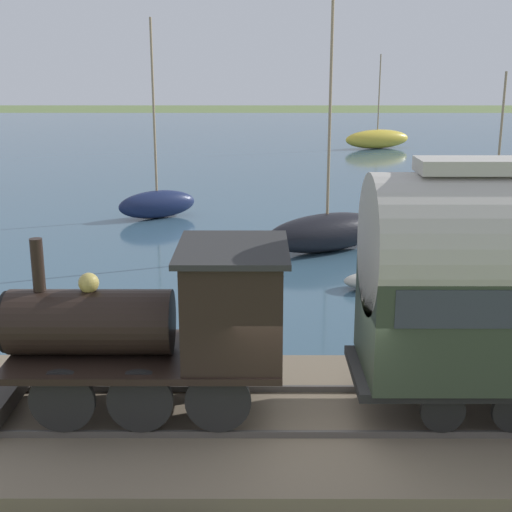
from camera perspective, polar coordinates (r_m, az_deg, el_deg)
The scene contains 10 objects.
ground_plane at distance 12.86m, azimuth 4.04°, elevation -15.61°, with size 200.00×200.00×0.00m, color #607542.
harbor_water at distance 55.14m, azimuth 1.01°, elevation 8.48°, with size 80.00×80.00×0.01m.
rail_embankment at distance 13.45m, azimuth 3.83°, elevation -13.16°, with size 5.29×56.00×0.52m.
steam_locomotive at distance 12.67m, azimuth -6.79°, elevation -5.01°, with size 2.35×5.37×3.16m.
sailboat_black at distance 25.56m, azimuth 5.68°, elevation 1.98°, with size 3.61×5.00×9.85m.
sailboat_yellow at distance 56.78m, azimuth 9.67°, elevation 9.23°, with size 3.18×5.56×7.08m.
sailboat_navy at distance 31.17m, azimuth -7.91°, elevation 4.24°, with size 2.57×3.53×8.31m.
sailboat_brown at distance 32.12m, azimuth 18.52°, elevation 3.77°, with size 3.11×3.90×6.19m.
rowboat_off_pier at distance 23.57m, azimuth 15.10°, elevation -0.81°, with size 2.11×2.65×0.51m.
rowboat_far_out at distance 21.58m, azimuth 9.82°, elevation -1.98°, with size 1.18×2.17×0.51m.
Camera 1 is at (-11.00, 0.85, 6.61)m, focal length 50.00 mm.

